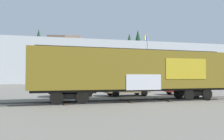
{
  "coord_description": "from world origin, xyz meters",
  "views": [
    {
      "loc": [
        -4.18,
        -15.54,
        1.81
      ],
      "look_at": [
        -0.08,
        1.65,
        2.43
      ],
      "focal_mm": 34.12,
      "sensor_mm": 36.0,
      "label": 1
    }
  ],
  "objects_px": {
    "parked_car_red": "(185,87)",
    "parked_car_black": "(72,88)",
    "parked_car_tan": "(126,87)",
    "flagpole": "(147,57)",
    "freight_car": "(136,71)"
  },
  "relations": [
    {
      "from": "parked_car_red",
      "to": "parked_car_black",
      "type": "bearing_deg",
      "value": 177.08
    },
    {
      "from": "freight_car",
      "to": "parked_car_tan",
      "type": "distance_m",
      "value": 4.82
    },
    {
      "from": "parked_car_black",
      "to": "parked_car_tan",
      "type": "distance_m",
      "value": 5.25
    },
    {
      "from": "freight_car",
      "to": "parked_car_red",
      "type": "xyz_separation_m",
      "value": [
        7.09,
        4.5,
        -1.47
      ]
    },
    {
      "from": "flagpole",
      "to": "parked_car_black",
      "type": "bearing_deg",
      "value": -155.17
    },
    {
      "from": "freight_car",
      "to": "parked_car_red",
      "type": "height_order",
      "value": "freight_car"
    },
    {
      "from": "parked_car_tan",
      "to": "parked_car_red",
      "type": "relative_size",
      "value": 1.07
    },
    {
      "from": "parked_car_black",
      "to": "parked_car_tan",
      "type": "relative_size",
      "value": 0.98
    },
    {
      "from": "freight_car",
      "to": "parked_car_tan",
      "type": "relative_size",
      "value": 3.49
    },
    {
      "from": "freight_car",
      "to": "parked_car_tan",
      "type": "xyz_separation_m",
      "value": [
        0.63,
        4.55,
        -1.46
      ]
    },
    {
      "from": "freight_car",
      "to": "flagpole",
      "type": "distance_m",
      "value": 10.91
    },
    {
      "from": "parked_car_red",
      "to": "freight_car",
      "type": "bearing_deg",
      "value": -147.6
    },
    {
      "from": "freight_car",
      "to": "parked_car_tan",
      "type": "height_order",
      "value": "freight_car"
    },
    {
      "from": "parked_car_black",
      "to": "parked_car_tan",
      "type": "xyz_separation_m",
      "value": [
        5.22,
        -0.54,
        0.03
      ]
    },
    {
      "from": "flagpole",
      "to": "parked_car_tan",
      "type": "height_order",
      "value": "flagpole"
    }
  ]
}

